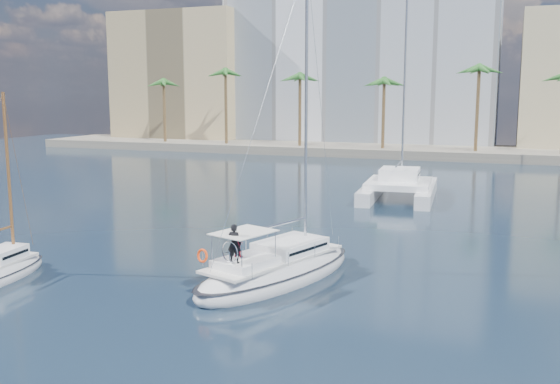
% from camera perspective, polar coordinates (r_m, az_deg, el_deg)
% --- Properties ---
extents(ground, '(160.00, 160.00, 0.00)m').
position_cam_1_polar(ground, '(31.35, -1.24, -7.19)').
color(ground, black).
rests_on(ground, ground).
extents(quay, '(120.00, 14.00, 1.20)m').
position_cam_1_polar(quay, '(90.05, 13.15, 3.65)').
color(quay, gray).
rests_on(quay, ground).
extents(building_modern, '(42.00, 16.00, 28.00)m').
position_cam_1_polar(building_modern, '(103.72, 7.55, 11.90)').
color(building_modern, white).
rests_on(building_modern, ground).
extents(building_tan_left, '(22.00, 14.00, 22.00)m').
position_cam_1_polar(building_tan_left, '(110.57, -8.56, 10.15)').
color(building_tan_left, tan).
rests_on(building_tan_left, ground).
extents(palm_left, '(3.60, 3.60, 12.30)m').
position_cam_1_polar(palm_left, '(96.21, -7.79, 9.91)').
color(palm_left, brown).
rests_on(palm_left, ground).
extents(palm_centre, '(3.60, 3.60, 12.30)m').
position_cam_1_polar(palm_centre, '(85.72, 13.04, 9.87)').
color(palm_centre, brown).
rests_on(palm_centre, ground).
extents(main_sloop, '(6.57, 10.98, 15.55)m').
position_cam_1_polar(main_sloop, '(29.57, -0.28, -7.19)').
color(main_sloop, silver).
rests_on(main_sloop, ground).
extents(catamaran, '(6.45, 11.75, 16.70)m').
position_cam_1_polar(catamaran, '(53.24, 10.85, 0.66)').
color(catamaran, silver).
rests_on(catamaran, ground).
extents(seagull, '(0.92, 0.40, 0.17)m').
position_cam_1_polar(seagull, '(37.55, 1.87, -3.97)').
color(seagull, silver).
rests_on(seagull, ground).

